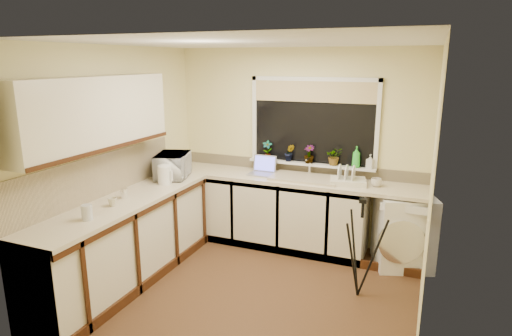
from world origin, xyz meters
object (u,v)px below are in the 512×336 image
object	(u,v)px
soap_bottle_clear	(370,161)
laptop	(263,169)
steel_jar	(124,193)
cup_back	(376,182)
glass_jug	(87,212)
plant_c	(309,154)
washing_machine	(404,230)
soap_bottle_green	(356,157)
tripod	(360,248)
cup_left	(112,202)
plant_a	(267,150)
dish_rack	(348,182)
kettle	(165,175)
plant_b	(290,153)
plant_d	(334,156)
microwave	(173,165)

from	to	relation	value
soap_bottle_clear	laptop	bearing A→B (deg)	-171.88
steel_jar	cup_back	xyz separation A→B (m)	(2.37, 1.43, -0.00)
steel_jar	soap_bottle_clear	xyz separation A→B (m)	(2.26, 1.66, 0.18)
glass_jug	plant_c	size ratio (longest dim) A/B	0.62
washing_machine	soap_bottle_clear	xyz separation A→B (m)	(-0.45, 0.23, 0.71)
glass_jug	soap_bottle_green	world-z (taller)	soap_bottle_green
tripod	cup_left	world-z (taller)	tripod
tripod	soap_bottle_green	xyz separation A→B (m)	(-0.26, 1.09, 0.67)
laptop	tripod	bearing A→B (deg)	-32.19
plant_a	cup_back	xyz separation A→B (m)	(1.41, -0.23, -0.22)
soap_bottle_green	cup_back	distance (m)	0.41
plant_c	cup_back	size ratio (longest dim) A/B	1.85
glass_jug	steel_jar	bearing A→B (deg)	99.12
dish_rack	cup_back	size ratio (longest dim) A/B	3.30
kettle	plant_b	bearing A→B (deg)	41.30
plant_b	cup_left	size ratio (longest dim) A/B	2.45
plant_d	plant_b	bearing A→B (deg)	-179.59
glass_jug	cup_left	world-z (taller)	glass_jug
tripod	steel_jar	bearing A→B (deg)	-172.11
washing_machine	plant_d	size ratio (longest dim) A/B	3.80
laptop	plant_b	xyz separation A→B (m)	(0.29, 0.18, 0.20)
microwave	plant_b	world-z (taller)	plant_b
microwave	cup_left	xyz separation A→B (m)	(0.05, -1.16, -0.10)
microwave	soap_bottle_green	size ratio (longest dim) A/B	2.07
tripod	plant_c	bearing A→B (deg)	122.22
laptop	dish_rack	distance (m)	1.09
kettle	soap_bottle_clear	xyz separation A→B (m)	(2.18, 1.04, 0.13)
plant_a	plant_d	size ratio (longest dim) A/B	1.09
dish_rack	cup_back	world-z (taller)	cup_back
plant_d	laptop	bearing A→B (deg)	-167.97
washing_machine	cup_back	distance (m)	0.63
steel_jar	plant_c	world-z (taller)	plant_c
laptop	washing_machine	bearing A→B (deg)	-0.26
laptop	kettle	world-z (taller)	laptop
steel_jar	dish_rack	bearing A→B (deg)	34.42
plant_d	cup_back	distance (m)	0.62
laptop	kettle	size ratio (longest dim) A/B	1.50
microwave	plant_c	bearing A→B (deg)	-82.80
dish_rack	glass_jug	distance (m)	2.83
kettle	cup_left	size ratio (longest dim) A/B	2.31
glass_jug	plant_d	bearing A→B (deg)	53.00
kettle	cup_back	distance (m)	2.43
plant_d	soap_bottle_clear	world-z (taller)	plant_d
plant_a	glass_jug	bearing A→B (deg)	-110.44
microwave	soap_bottle_green	world-z (taller)	soap_bottle_green
microwave	plant_c	xyz separation A→B (m)	(1.51, 0.74, 0.12)
dish_rack	soap_bottle_green	bearing A→B (deg)	66.71
glass_jug	dish_rack	bearing A→B (deg)	46.40
plant_a	plant_c	world-z (taller)	plant_a
tripod	plant_c	world-z (taller)	plant_c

